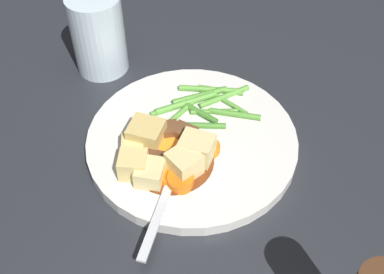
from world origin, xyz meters
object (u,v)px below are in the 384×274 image
object	(u,v)px
water_glass	(101,33)
carrot_slice_1	(167,147)
potato_chunk_0	(133,148)
potato_chunk_4	(184,164)
carrot_slice_0	(169,175)
meat_chunk_0	(184,135)
potato_chunk_1	(147,136)
potato_chunk_5	(150,173)
carrot_slice_3	(181,155)
carrot_slice_2	(205,149)
potato_chunk_3	(133,165)
dinner_plate	(192,141)
meat_chunk_2	(152,161)
carrot_slice_4	(181,181)
fork	(168,188)
potato_chunk_2	(197,149)
meat_chunk_1	(169,132)

from	to	relation	value
water_glass	carrot_slice_1	bearing A→B (deg)	78.34
potato_chunk_0	potato_chunk_4	world-z (taller)	potato_chunk_4
carrot_slice_0	meat_chunk_0	xyz separation A→B (m)	(-0.05, -0.03, 0.01)
potato_chunk_1	potato_chunk_5	bearing A→B (deg)	57.49
carrot_slice_3	potato_chunk_4	size ratio (longest dim) A/B	0.80
carrot_slice_0	carrot_slice_3	bearing A→B (deg)	-154.11
potato_chunk_0	potato_chunk_4	xyz separation A→B (m)	(-0.03, 0.06, 0.00)
carrot_slice_2	potato_chunk_3	xyz separation A→B (m)	(0.08, -0.03, 0.01)
dinner_plate	potato_chunk_5	bearing A→B (deg)	14.58
meat_chunk_2	dinner_plate	bearing A→B (deg)	-175.06
carrot_slice_0	meat_chunk_2	world-z (taller)	meat_chunk_2
carrot_slice_0	carrot_slice_2	xyz separation A→B (m)	(-0.06, -0.00, -0.00)
carrot_slice_2	carrot_slice_4	xyz separation A→B (m)	(0.05, 0.02, 0.00)
fork	meat_chunk_2	bearing A→B (deg)	-99.38
carrot_slice_1	meat_chunk_2	world-z (taller)	meat_chunk_2
potato_chunk_0	meat_chunk_0	size ratio (longest dim) A/B	1.06
potato_chunk_4	meat_chunk_0	world-z (taller)	potato_chunk_4
carrot_slice_0	carrot_slice_1	bearing A→B (deg)	-125.72
carrot_slice_3	potato_chunk_5	xyz separation A→B (m)	(0.05, 0.00, 0.01)
carrot_slice_1	potato_chunk_1	xyz separation A→B (m)	(0.01, -0.02, 0.01)
potato_chunk_1	meat_chunk_0	size ratio (longest dim) A/B	1.39
meat_chunk_0	dinner_plate	bearing A→B (deg)	175.20
potato_chunk_4	fork	world-z (taller)	potato_chunk_4
potato_chunk_2	potato_chunk_4	size ratio (longest dim) A/B	1.13
carrot_slice_0	meat_chunk_1	world-z (taller)	meat_chunk_1
carrot_slice_1	potato_chunk_4	distance (m)	0.04
dinner_plate	meat_chunk_0	distance (m)	0.02
potato_chunk_1	carrot_slice_2	bearing A→B (deg)	132.58
potato_chunk_3	meat_chunk_2	world-z (taller)	potato_chunk_3
potato_chunk_2	water_glass	world-z (taller)	water_glass
carrot_slice_0	water_glass	world-z (taller)	water_glass
meat_chunk_2	meat_chunk_1	bearing A→B (deg)	-153.14
carrot_slice_3	meat_chunk_0	xyz separation A→B (m)	(-0.02, -0.02, 0.01)
potato_chunk_2	carrot_slice_1	bearing A→B (deg)	-58.19
carrot_slice_4	meat_chunk_1	xyz separation A→B (m)	(-0.03, -0.06, 0.00)
potato_chunk_2	potato_chunk_5	distance (m)	0.06
carrot_slice_4	potato_chunk_1	bearing A→B (deg)	-94.80
carrot_slice_0	dinner_plate	bearing A→B (deg)	-152.71
potato_chunk_5	carrot_slice_0	bearing A→B (deg)	147.49
meat_chunk_1	carrot_slice_1	bearing A→B (deg)	44.14
carrot_slice_1	fork	bearing A→B (deg)	53.36
dinner_plate	carrot_slice_0	bearing A→B (deg)	27.29
meat_chunk_0	meat_chunk_1	xyz separation A→B (m)	(0.01, -0.01, -0.00)
carrot_slice_4	carrot_slice_1	bearing A→B (deg)	-111.34
meat_chunk_2	water_glass	bearing A→B (deg)	-108.30
potato_chunk_0	water_glass	world-z (taller)	water_glass
potato_chunk_3	meat_chunk_0	distance (m)	0.08
dinner_plate	potato_chunk_5	xyz separation A→B (m)	(0.08, 0.02, 0.02)
meat_chunk_1	meat_chunk_0	bearing A→B (deg)	127.40
dinner_plate	carrot_slice_0	world-z (taller)	carrot_slice_0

